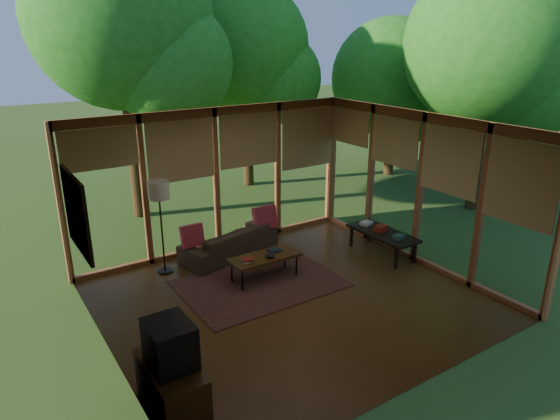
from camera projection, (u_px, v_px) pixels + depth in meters
floor at (291, 299)px, 7.83m from camera, size 5.50×5.50×0.00m
ceiling at (292, 128)px, 6.93m from camera, size 5.50×5.50×0.00m
wall_left at (102, 263)px, 5.96m from camera, size 0.04×5.00×2.70m
wall_front at (422, 286)px, 5.41m from camera, size 5.50×0.04×2.70m
window_wall_back at (216, 180)px, 9.35m from camera, size 5.50×0.12×2.70m
window_wall_right at (420, 189)px, 8.80m from camera, size 0.12×5.00×2.70m
exterior_lawn at (348, 149)px, 18.28m from camera, size 40.00×40.00×0.00m
tree_nw at (120, 16)px, 10.14m from camera, size 3.80×3.80×6.19m
tree_ne at (244, 48)px, 12.77m from camera, size 3.35×3.35×5.30m
tree_se at (489, 44)px, 10.69m from camera, size 3.64×3.64×5.56m
tree_far at (391, 79)px, 13.93m from camera, size 3.33×3.33×4.44m
rug at (260, 283)px, 8.32m from camera, size 2.58×1.83×0.01m
sofa at (229, 242)px, 9.30m from camera, size 1.99×1.13×0.55m
pillow_left at (192, 236)px, 8.77m from camera, size 0.39×0.21×0.41m
pillow_right at (265, 218)px, 9.54m from camera, size 0.45×0.24×0.47m
ct_book_lower at (248, 261)px, 8.12m from camera, size 0.19×0.15×0.03m
ct_book_upper at (248, 259)px, 8.11m from camera, size 0.22×0.20×0.03m
ct_book_side at (274, 250)px, 8.53m from camera, size 0.21×0.16×0.03m
ct_bowl at (270, 255)px, 8.28m from camera, size 0.16×0.16×0.07m
media_cabinet at (172, 388)px, 5.41m from camera, size 0.50×1.00×0.60m
television at (170, 344)px, 5.24m from camera, size 0.45×0.55×0.50m
console_book_a at (399, 237)px, 8.97m from camera, size 0.21×0.16×0.07m
console_book_b at (381, 228)px, 9.32m from camera, size 0.27×0.22×0.11m
console_book_c at (366, 223)px, 9.64m from camera, size 0.26×0.22×0.06m
floor_lamp at (159, 195)px, 8.28m from camera, size 0.36×0.36×1.65m
coffee_table at (264, 258)px, 8.36m from camera, size 1.20×0.50×0.43m
side_console at (382, 234)px, 9.31m from camera, size 0.60×1.40×0.46m
wall_painting at (77, 213)px, 7.02m from camera, size 0.06×1.35×1.15m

